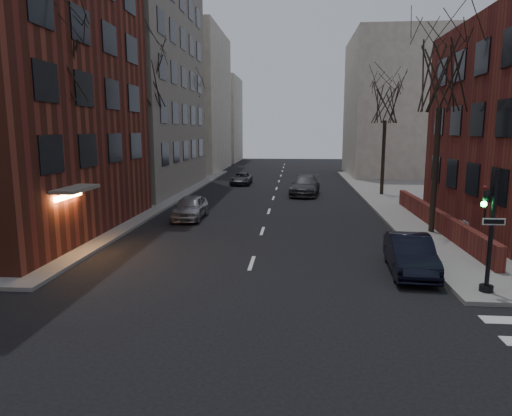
{
  "coord_description": "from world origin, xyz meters",
  "views": [
    {
      "loc": [
        1.72,
        -5.84,
        5.37
      ],
      "look_at": [
        0.03,
        13.65,
        2.0
      ],
      "focal_mm": 32.0,
      "sensor_mm": 36.0,
      "label": 1
    }
  ],
  "objects_px": {
    "car_lane_silver": "(190,207)",
    "sandwich_board": "(463,231)",
    "streetlamp_far": "(201,141)",
    "tree_left_b": "(144,78)",
    "tree_right_a": "(442,75)",
    "parked_sedan": "(410,254)",
    "tree_right_b": "(386,101)",
    "tree_left_c": "(191,103)",
    "tree_left_a": "(55,57)",
    "streetlamp_near": "(136,148)",
    "car_lane_gray": "(305,186)",
    "car_lane_far": "(241,179)",
    "traffic_signal": "(489,239)"
  },
  "relations": [
    {
      "from": "tree_right_b",
      "to": "car_lane_silver",
      "type": "relative_size",
      "value": 2.19
    },
    {
      "from": "tree_left_a",
      "to": "tree_right_a",
      "type": "distance_m",
      "value": 18.05
    },
    {
      "from": "car_lane_silver",
      "to": "sandwich_board",
      "type": "relative_size",
      "value": 4.17
    },
    {
      "from": "traffic_signal",
      "to": "car_lane_far",
      "type": "xyz_separation_m",
      "value": [
        -11.57,
        29.88,
        -1.33
      ]
    },
    {
      "from": "sandwich_board",
      "to": "streetlamp_far",
      "type": "bearing_deg",
      "value": 123.28
    },
    {
      "from": "traffic_signal",
      "to": "tree_right_b",
      "type": "height_order",
      "value": "tree_right_b"
    },
    {
      "from": "tree_left_b",
      "to": "tree_right_a",
      "type": "distance_m",
      "value": 19.35
    },
    {
      "from": "tree_right_b",
      "to": "streetlamp_far",
      "type": "xyz_separation_m",
      "value": [
        -17.0,
        10.0,
        -3.35
      ]
    },
    {
      "from": "tree_left_b",
      "to": "tree_left_c",
      "type": "relative_size",
      "value": 1.11
    },
    {
      "from": "tree_right_a",
      "to": "tree_right_b",
      "type": "relative_size",
      "value": 1.06
    },
    {
      "from": "tree_left_c",
      "to": "car_lane_far",
      "type": "relative_size",
      "value": 2.33
    },
    {
      "from": "tree_left_a",
      "to": "tree_right_a",
      "type": "bearing_deg",
      "value": 12.8
    },
    {
      "from": "tree_left_c",
      "to": "parked_sedan",
      "type": "distance_m",
      "value": 33.16
    },
    {
      "from": "tree_left_c",
      "to": "car_lane_silver",
      "type": "bearing_deg",
      "value": -77.62
    },
    {
      "from": "tree_left_b",
      "to": "parked_sedan",
      "type": "distance_m",
      "value": 22.48
    },
    {
      "from": "traffic_signal",
      "to": "parked_sedan",
      "type": "distance_m",
      "value": 3.18
    },
    {
      "from": "tree_right_a",
      "to": "streetlamp_near",
      "type": "bearing_deg",
      "value": 166.76
    },
    {
      "from": "streetlamp_near",
      "to": "parked_sedan",
      "type": "distance_m",
      "value": 18.21
    },
    {
      "from": "tree_left_a",
      "to": "streetlamp_near",
      "type": "relative_size",
      "value": 1.63
    },
    {
      "from": "tree_left_b",
      "to": "tree_right_b",
      "type": "xyz_separation_m",
      "value": [
        17.6,
        6.0,
        -1.33
      ]
    },
    {
      "from": "sandwich_board",
      "to": "parked_sedan",
      "type": "bearing_deg",
      "value": -128.63
    },
    {
      "from": "tree_left_c",
      "to": "car_lane_silver",
      "type": "height_order",
      "value": "tree_left_c"
    },
    {
      "from": "tree_right_b",
      "to": "sandwich_board",
      "type": "xyz_separation_m",
      "value": [
        0.8,
        -16.17,
        -6.93
      ]
    },
    {
      "from": "streetlamp_near",
      "to": "parked_sedan",
      "type": "bearing_deg",
      "value": -36.81
    },
    {
      "from": "tree_right_a",
      "to": "tree_right_b",
      "type": "height_order",
      "value": "tree_right_a"
    },
    {
      "from": "tree_left_c",
      "to": "sandwich_board",
      "type": "distance_m",
      "value": 31.26
    },
    {
      "from": "tree_left_a",
      "to": "streetlamp_near",
      "type": "height_order",
      "value": "tree_left_a"
    },
    {
      "from": "streetlamp_far",
      "to": "parked_sedan",
      "type": "bearing_deg",
      "value": -65.03
    },
    {
      "from": "tree_left_a",
      "to": "streetlamp_far",
      "type": "distance_m",
      "value": 28.32
    },
    {
      "from": "traffic_signal",
      "to": "tree_left_b",
      "type": "relative_size",
      "value": 0.37
    },
    {
      "from": "tree_left_b",
      "to": "tree_right_a",
      "type": "relative_size",
      "value": 1.11
    },
    {
      "from": "tree_right_b",
      "to": "streetlamp_near",
      "type": "distance_m",
      "value": 20.01
    },
    {
      "from": "tree_right_b",
      "to": "car_lane_silver",
      "type": "bearing_deg",
      "value": -140.61
    },
    {
      "from": "parked_sedan",
      "to": "sandwich_board",
      "type": "relative_size",
      "value": 4.3
    },
    {
      "from": "streetlamp_far",
      "to": "car_lane_gray",
      "type": "bearing_deg",
      "value": -43.26
    },
    {
      "from": "streetlamp_far",
      "to": "sandwich_board",
      "type": "xyz_separation_m",
      "value": [
        17.8,
        -26.17,
        -3.58
      ]
    },
    {
      "from": "car_lane_gray",
      "to": "sandwich_board",
      "type": "bearing_deg",
      "value": -59.47
    },
    {
      "from": "tree_left_a",
      "to": "parked_sedan",
      "type": "distance_m",
      "value": 17.01
    },
    {
      "from": "streetlamp_far",
      "to": "sandwich_board",
      "type": "bearing_deg",
      "value": -55.78
    },
    {
      "from": "tree_right_a",
      "to": "car_lane_far",
      "type": "bearing_deg",
      "value": 120.78
    },
    {
      "from": "tree_right_b",
      "to": "streetlamp_near",
      "type": "bearing_deg",
      "value": -149.53
    },
    {
      "from": "tree_left_a",
      "to": "car_lane_silver",
      "type": "distance_m",
      "value": 11.24
    },
    {
      "from": "tree_right_a",
      "to": "streetlamp_far",
      "type": "distance_m",
      "value": 29.65
    },
    {
      "from": "tree_right_b",
      "to": "sandwich_board",
      "type": "height_order",
      "value": "tree_right_b"
    },
    {
      "from": "tree_left_a",
      "to": "sandwich_board",
      "type": "relative_size",
      "value": 10.2
    },
    {
      "from": "parked_sedan",
      "to": "tree_right_b",
      "type": "bearing_deg",
      "value": 86.3
    },
    {
      "from": "parked_sedan",
      "to": "car_lane_far",
      "type": "bearing_deg",
      "value": 113.17
    },
    {
      "from": "tree_left_a",
      "to": "car_lane_gray",
      "type": "bearing_deg",
      "value": 57.66
    },
    {
      "from": "tree_right_b",
      "to": "car_lane_gray",
      "type": "height_order",
      "value": "tree_right_b"
    },
    {
      "from": "tree_left_a",
      "to": "tree_left_c",
      "type": "relative_size",
      "value": 1.06
    }
  ]
}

